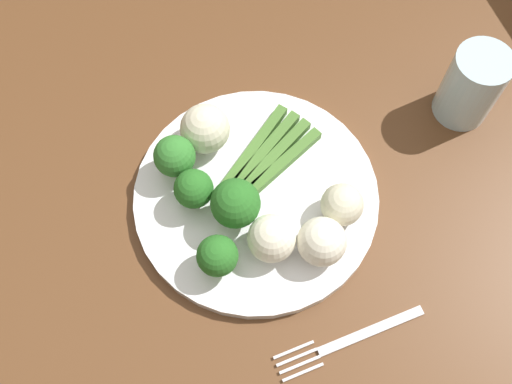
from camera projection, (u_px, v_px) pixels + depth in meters
ground_plane at (237, 335)px, 1.34m from camera, size 6.00×6.00×0.02m
dining_table at (221, 237)px, 0.75m from camera, size 1.43×1.05×0.72m
plate at (256, 197)px, 0.67m from camera, size 0.28×0.28×0.01m
asparagus_bundle at (268, 156)px, 0.68m from camera, size 0.11×0.13×0.01m
broccoli_front at (175, 157)px, 0.65m from camera, size 0.05×0.05×0.06m
broccoli_right at (194, 189)px, 0.64m from camera, size 0.04×0.04×0.05m
broccoli_outer_edge at (217, 256)px, 0.60m from camera, size 0.04×0.04×0.05m
broccoli_back at (235, 204)px, 0.62m from camera, size 0.05×0.05×0.07m
cauliflower_near_fork at (342, 205)px, 0.64m from camera, size 0.05×0.05×0.05m
cauliflower_mid at (272, 238)px, 0.62m from camera, size 0.05×0.05×0.05m
cauliflower_back_right at (322, 242)px, 0.62m from camera, size 0.05×0.05×0.05m
cauliflower_near_center at (205, 129)px, 0.67m from camera, size 0.06×0.06×0.06m
fork at (349, 340)px, 0.61m from camera, size 0.03×0.17×0.00m
water_glass at (472, 86)px, 0.69m from camera, size 0.07×0.07×0.10m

